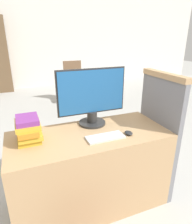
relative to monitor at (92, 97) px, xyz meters
The scene contains 8 objects.
wall_back 4.94m from the monitor, 91.11° to the left, with size 12.00×0.06×2.80m.
desk 0.67m from the monitor, 116.63° to the right, with size 1.37×0.61×0.75m.
carrel_divider 0.76m from the monitor, 19.29° to the right, with size 0.07×0.56×1.23m.
monitor is the anchor object (origin of this frame).
keyboard 0.41m from the monitor, 90.35° to the right, with size 0.32×0.13×0.02m.
mouse 0.46m from the monitor, 57.25° to the right, with size 0.06×0.08×0.03m.
book_stack 0.62m from the monitor, 167.31° to the right, with size 0.19×0.26×0.20m.
far_chair 3.13m from the monitor, 77.54° to the left, with size 0.44×0.44×0.98m.
Camera 1 is at (-0.52, -1.14, 1.53)m, focal length 32.00 mm.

